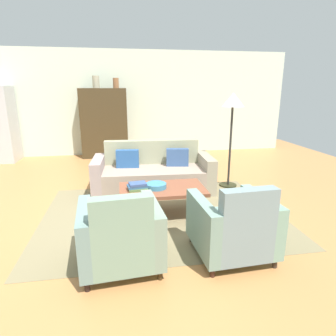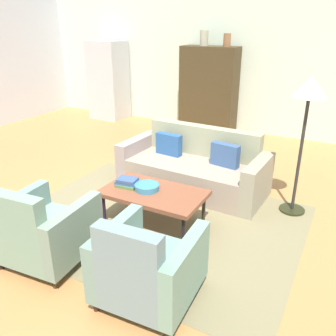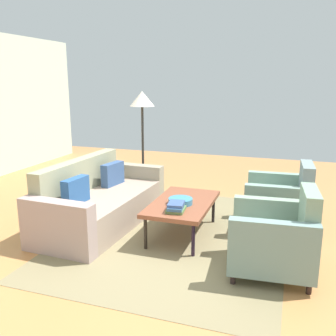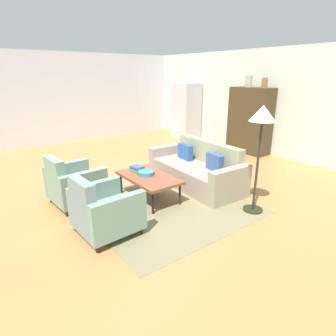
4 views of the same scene
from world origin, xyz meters
name	(u,v)px [view 1 (image 1 of 4)]	position (x,y,z in m)	size (l,w,h in m)	color
ground_plane	(122,219)	(0.00, 0.00, 0.00)	(11.55, 11.55, 0.00)	#B87B45
wall_back	(118,103)	(0.00, 4.39, 1.40)	(9.63, 0.12, 2.80)	silver
area_rug	(162,214)	(0.59, 0.06, 0.00)	(3.40, 2.60, 0.01)	#7F7351
couch	(153,174)	(0.59, 1.20, 0.29)	(2.14, 1.00, 0.86)	gray
coffee_table	(162,190)	(0.59, 0.01, 0.40)	(1.20, 0.70, 0.43)	black
armchair_left	(121,238)	(-0.01, -1.15, 0.34)	(0.86, 0.86, 0.88)	#2C2120
armchair_right	(234,228)	(1.19, -1.15, 0.34)	(0.84, 0.84, 0.88)	#30291F
fruit_bowl	(156,186)	(0.50, 0.01, 0.47)	(0.29, 0.29, 0.07)	teal
book_stack	(138,186)	(0.24, -0.01, 0.48)	(0.30, 0.22, 0.10)	#557743
cabinet	(104,123)	(-0.37, 4.04, 0.90)	(1.20, 0.51, 1.80)	#3D301B
vase_tall	(96,82)	(-0.52, 4.04, 1.95)	(0.18, 0.18, 0.31)	#ACA88D
vase_round	(116,83)	(-0.02, 4.04, 1.93)	(0.15, 0.15, 0.25)	#92603C
floor_lamp	(232,109)	(2.02, 1.13, 1.44)	(0.40, 0.40, 1.72)	black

